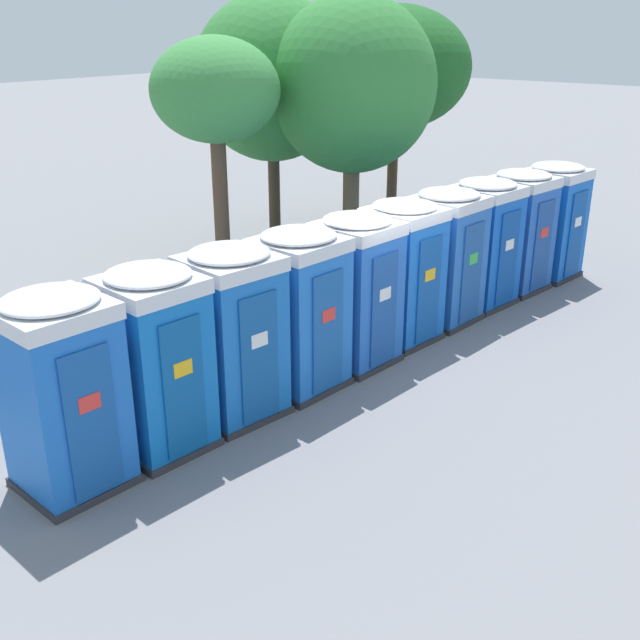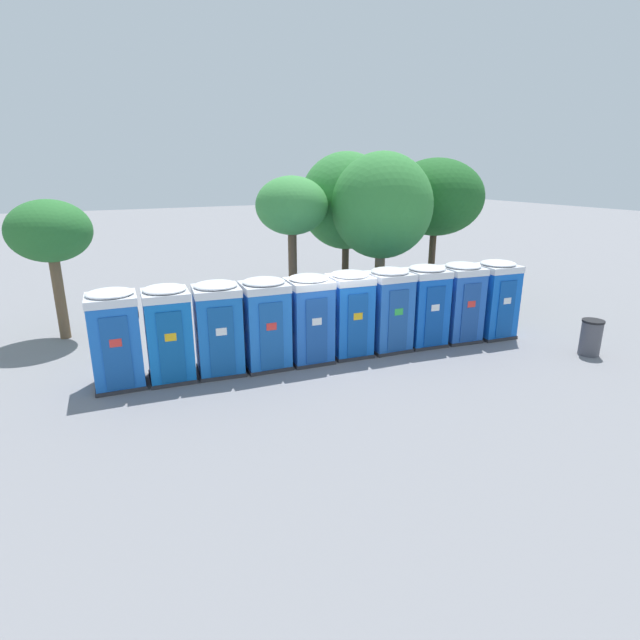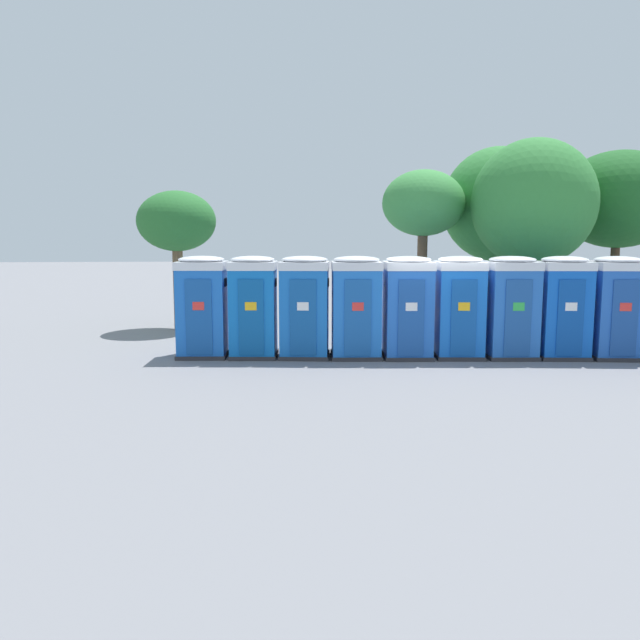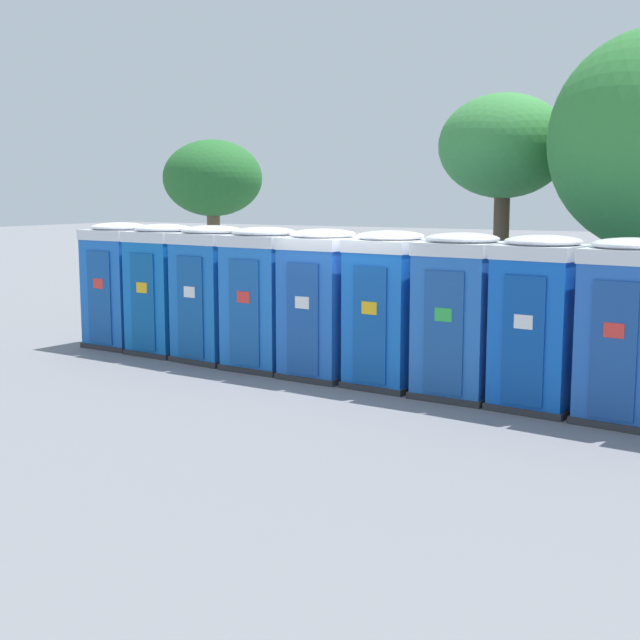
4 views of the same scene
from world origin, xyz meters
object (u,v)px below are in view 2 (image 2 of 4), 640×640
Objects in this scene: portapotty_9 at (495,299)px; street_tree_0 at (292,207)px; street_tree_1 at (382,206)px; street_tree_2 at (50,233)px; portapotty_1 at (169,333)px; street_tree_4 at (436,198)px; portapotty_0 at (115,338)px; portapotty_4 at (309,318)px; street_tree_3 at (346,201)px; portapotty_3 at (265,323)px; portapotty_8 at (460,302)px; portapotty_7 at (425,305)px; portapotty_5 at (350,313)px; portapotty_2 at (218,328)px; portapotty_6 at (388,309)px; trash_can at (591,337)px.

portapotty_9 is 7.74m from street_tree_0.
street_tree_1 is 1.34× the size of street_tree_2.
portapotty_1 is 0.44× the size of street_tree_4.
portapotty_0 and portapotty_4 have the same top height.
portapotty_9 is at bearing -72.40° from street_tree_3.
street_tree_2 reaches higher than portapotty_3.
street_tree_3 is (10.71, 0.28, 0.63)m from street_tree_2.
street_tree_0 reaches higher than portapotty_3.
street_tree_4 reaches higher than portapotty_8.
portapotty_7 is 1.00× the size of portapotty_8.
portapotty_5 is at bearing -5.95° from portapotty_0.
portapotty_3 is (1.28, -0.16, -0.00)m from portapotty_2.
portapotty_8 is at bearing -27.26° from street_tree_2.
street_tree_1 is (4.67, 3.55, 2.73)m from portapotty_4.
street_tree_0 is 6.46m from street_tree_4.
portapotty_1 is 1.00× the size of portapotty_5.
street_tree_2 reaches higher than portapotty_0.
street_tree_1 reaches higher than portapotty_0.
portapotty_9 is at bearing -7.44° from portapotty_6.
street_tree_2 is at bearing 176.62° from street_tree_4.
portapotty_7 is 4.95m from trash_can.
portapotty_2 is 1.00× the size of portapotty_3.
street_tree_4 is at bearing 73.18° from portapotty_9.
portapotty_3 is at bearing 174.80° from portapotty_7.
portapotty_2 is at bearing 174.36° from portapotty_6.
portapotty_4 is 1.29m from portapotty_5.
portapotty_4 and portapotty_9 have the same top height.
portapotty_2 and portapotty_3 have the same top height.
portapotty_9 is at bearing -25.65° from street_tree_2.
portapotty_5 is 0.42× the size of street_tree_3.
portapotty_5 is at bearing -133.08° from street_tree_1.
street_tree_4 is at bearing 17.13° from street_tree_1.
portapotty_2 is 10.91m from trash_can.
street_tree_2 reaches higher than portapotty_2.
portapotty_1 is 12.85m from street_tree_4.
street_tree_1 is at bearing 46.92° from portapotty_5.
portapotty_0 is 8.25m from street_tree_0.
portapotty_3 is at bearing 174.90° from portapotty_6.
portapotty_3 is 1.00× the size of portapotty_4.
portapotty_1 is 9.00m from portapotty_8.
street_tree_4 reaches higher than portapotty_1.
portapotty_7 is at bearing 172.51° from portapotty_8.
trash_can is at bearing -66.10° from street_tree_1.
street_tree_3 is (9.47, 5.10, 2.80)m from portapotty_0.
street_tree_2 is 0.74× the size of street_tree_3.
portapotty_1 is at bearing -63.11° from street_tree_2.
portapotty_3 is at bearing -135.43° from street_tree_3.
portapotty_0 and portapotty_2 have the same top height.
street_tree_1 is (9.77, 2.95, 2.73)m from portapotty_0.
portapotty_2 is at bearing 174.47° from portapotty_5.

